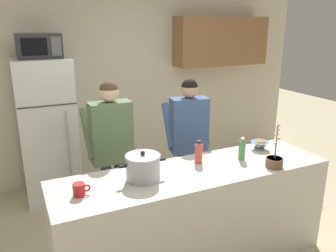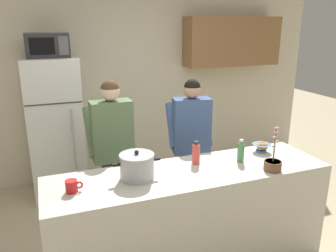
{
  "view_description": "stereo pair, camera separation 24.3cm",
  "coord_description": "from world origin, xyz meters",
  "px_view_note": "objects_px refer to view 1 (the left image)",
  "views": [
    {
      "loc": [
        -1.36,
        -2.33,
        2.14
      ],
      "look_at": [
        0.0,
        0.55,
        1.17
      ],
      "focal_mm": 36.26,
      "sensor_mm": 36.0,
      "label": 1
    },
    {
      "loc": [
        -1.14,
        -2.43,
        2.14
      ],
      "look_at": [
        0.0,
        0.55,
        1.17
      ],
      "focal_mm": 36.26,
      "sensor_mm": 36.0,
      "label": 2
    }
  ],
  "objects_px": {
    "coffee_mug": "(79,189)",
    "bread_bowl": "(260,144)",
    "cooking_pot": "(143,167)",
    "potted_orchid": "(274,160)",
    "refrigerator": "(48,131)",
    "person_near_pot": "(111,141)",
    "bottle_near_edge": "(199,152)",
    "bottle_mid_counter": "(242,149)",
    "microwave": "(39,46)",
    "person_by_sink": "(188,133)"
  },
  "relations": [
    {
      "from": "coffee_mug",
      "to": "bread_bowl",
      "type": "distance_m",
      "value": 1.84
    },
    {
      "from": "cooking_pot",
      "to": "potted_orchid",
      "type": "height_order",
      "value": "potted_orchid"
    },
    {
      "from": "refrigerator",
      "to": "cooking_pot",
      "type": "bearing_deg",
      "value": -73.42
    },
    {
      "from": "person_near_pot",
      "to": "refrigerator",
      "type": "bearing_deg",
      "value": 116.06
    },
    {
      "from": "refrigerator",
      "to": "potted_orchid",
      "type": "xyz_separation_m",
      "value": [
        1.68,
        -2.08,
        0.11
      ]
    },
    {
      "from": "bread_bowl",
      "to": "bottle_near_edge",
      "type": "height_order",
      "value": "bottle_near_edge"
    },
    {
      "from": "cooking_pot",
      "to": "potted_orchid",
      "type": "xyz_separation_m",
      "value": [
        1.13,
        -0.26,
        -0.04
      ]
    },
    {
      "from": "bottle_near_edge",
      "to": "bottle_mid_counter",
      "type": "xyz_separation_m",
      "value": [
        0.4,
        -0.1,
        -0.0
      ]
    },
    {
      "from": "refrigerator",
      "to": "bread_bowl",
      "type": "height_order",
      "value": "refrigerator"
    },
    {
      "from": "person_near_pot",
      "to": "bottle_mid_counter",
      "type": "distance_m",
      "value": 1.29
    },
    {
      "from": "microwave",
      "to": "refrigerator",
      "type": "bearing_deg",
      "value": 90.07
    },
    {
      "from": "refrigerator",
      "to": "coffee_mug",
      "type": "distance_m",
      "value": 1.88
    },
    {
      "from": "bottle_mid_counter",
      "to": "potted_orchid",
      "type": "relative_size",
      "value": 0.53
    },
    {
      "from": "microwave",
      "to": "potted_orchid",
      "type": "xyz_separation_m",
      "value": [
        1.68,
        -2.06,
        -0.91
      ]
    },
    {
      "from": "cooking_pot",
      "to": "bottle_mid_counter",
      "type": "bearing_deg",
      "value": 0.23
    },
    {
      "from": "bottle_mid_counter",
      "to": "bottle_near_edge",
      "type": "bearing_deg",
      "value": 165.7
    },
    {
      "from": "coffee_mug",
      "to": "bottle_mid_counter",
      "type": "xyz_separation_m",
      "value": [
        1.51,
        0.06,
        0.06
      ]
    },
    {
      "from": "potted_orchid",
      "to": "bread_bowl",
      "type": "bearing_deg",
      "value": 66.34
    },
    {
      "from": "cooking_pot",
      "to": "potted_orchid",
      "type": "distance_m",
      "value": 1.17
    },
    {
      "from": "microwave",
      "to": "person_by_sink",
      "type": "distance_m",
      "value": 1.95
    },
    {
      "from": "person_near_pot",
      "to": "coffee_mug",
      "type": "xyz_separation_m",
      "value": [
        -0.49,
        -0.84,
        -0.04
      ]
    },
    {
      "from": "person_by_sink",
      "to": "bottle_mid_counter",
      "type": "relative_size",
      "value": 7.42
    },
    {
      "from": "person_near_pot",
      "to": "bottle_near_edge",
      "type": "distance_m",
      "value": 0.92
    },
    {
      "from": "person_by_sink",
      "to": "microwave",
      "type": "bearing_deg",
      "value": 142.68
    },
    {
      "from": "refrigerator",
      "to": "bottle_mid_counter",
      "type": "bearing_deg",
      "value": -50.01
    },
    {
      "from": "person_by_sink",
      "to": "coffee_mug",
      "type": "distance_m",
      "value": 1.57
    },
    {
      "from": "microwave",
      "to": "bottle_mid_counter",
      "type": "xyz_separation_m",
      "value": [
        1.52,
        -1.79,
        -0.87
      ]
    },
    {
      "from": "microwave",
      "to": "bottle_mid_counter",
      "type": "bearing_deg",
      "value": -49.66
    },
    {
      "from": "bread_bowl",
      "to": "bottle_mid_counter",
      "type": "xyz_separation_m",
      "value": [
        -0.33,
        -0.14,
        0.05
      ]
    },
    {
      "from": "microwave",
      "to": "bottle_mid_counter",
      "type": "height_order",
      "value": "microwave"
    },
    {
      "from": "bread_bowl",
      "to": "potted_orchid",
      "type": "xyz_separation_m",
      "value": [
        -0.18,
        -0.4,
        0.01
      ]
    },
    {
      "from": "person_by_sink",
      "to": "coffee_mug",
      "type": "bearing_deg",
      "value": -149.15
    },
    {
      "from": "bottle_near_edge",
      "to": "bread_bowl",
      "type": "bearing_deg",
      "value": 2.71
    },
    {
      "from": "person_by_sink",
      "to": "bread_bowl",
      "type": "height_order",
      "value": "person_by_sink"
    },
    {
      "from": "person_by_sink",
      "to": "cooking_pot",
      "type": "relative_size",
      "value": 3.98
    },
    {
      "from": "refrigerator",
      "to": "cooking_pot",
      "type": "distance_m",
      "value": 1.91
    },
    {
      "from": "person_by_sink",
      "to": "bottle_near_edge",
      "type": "height_order",
      "value": "person_by_sink"
    },
    {
      "from": "microwave",
      "to": "bottle_mid_counter",
      "type": "relative_size",
      "value": 2.25
    },
    {
      "from": "bottle_mid_counter",
      "to": "microwave",
      "type": "bearing_deg",
      "value": 130.34
    },
    {
      "from": "potted_orchid",
      "to": "bottle_near_edge",
      "type": "bearing_deg",
      "value": 146.35
    },
    {
      "from": "bread_bowl",
      "to": "potted_orchid",
      "type": "distance_m",
      "value": 0.44
    },
    {
      "from": "bottle_mid_counter",
      "to": "refrigerator",
      "type": "bearing_deg",
      "value": 129.99
    },
    {
      "from": "person_near_pot",
      "to": "cooking_pot",
      "type": "relative_size",
      "value": 4.08
    },
    {
      "from": "cooking_pot",
      "to": "coffee_mug",
      "type": "distance_m",
      "value": 0.53
    },
    {
      "from": "person_near_pot",
      "to": "potted_orchid",
      "type": "distance_m",
      "value": 1.58
    },
    {
      "from": "person_near_pot",
      "to": "bottle_mid_counter",
      "type": "height_order",
      "value": "person_near_pot"
    },
    {
      "from": "person_by_sink",
      "to": "bottle_mid_counter",
      "type": "distance_m",
      "value": 0.77
    },
    {
      "from": "person_near_pot",
      "to": "bread_bowl",
      "type": "distance_m",
      "value": 1.5
    },
    {
      "from": "coffee_mug",
      "to": "bottle_near_edge",
      "type": "relative_size",
      "value": 0.62
    },
    {
      "from": "refrigerator",
      "to": "person_by_sink",
      "type": "distance_m",
      "value": 1.74
    }
  ]
}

